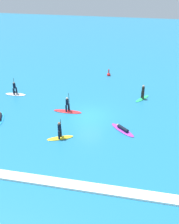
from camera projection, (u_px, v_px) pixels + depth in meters
name	position (u px, v px, depth m)	size (l,w,h in m)	color
ground_plane	(90.00, 116.00, 28.62)	(120.00, 120.00, 0.00)	#1E6B93
surfer_on_purple_board	(123.00, 129.00, 26.11)	(2.80, 2.61, 0.42)	purple
surfer_on_blue_board	(0.00, 117.00, 28.09)	(1.80, 2.89, 0.42)	#1E8CD1
surfer_on_red_board	(68.00, 109.00, 29.25)	(3.16, 0.78, 2.22)	red
surfer_on_white_board	(15.00, 92.00, 33.07)	(2.66, 0.86, 2.08)	white
surfer_on_yellow_board	(60.00, 134.00, 24.74)	(2.51, 1.64, 2.02)	yellow
surfer_on_green_board	(143.00, 95.00, 31.93)	(1.90, 2.46, 1.81)	#23B266
marker_buoy	(109.00, 74.00, 38.76)	(0.51, 0.51, 1.08)	red
wave_crest	(62.00, 184.00, 19.76)	(19.86, 0.90, 0.18)	white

